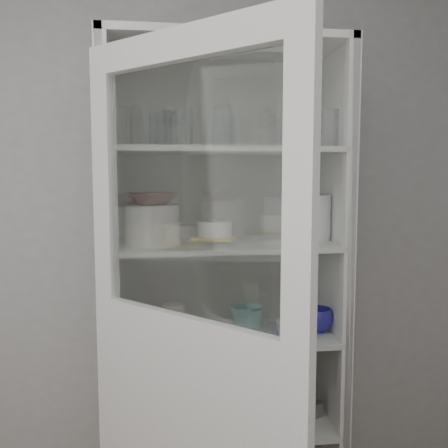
# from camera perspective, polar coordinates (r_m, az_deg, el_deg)

# --- Properties ---
(wall_back) EXTENTS (3.60, 0.02, 2.60)m
(wall_back) POSITION_cam_1_polar(r_m,az_deg,el_deg) (2.35, -5.55, -0.43)
(wall_back) COLOR #969696
(wall_back) RESTS_ON ground
(pantry_cabinet) EXTENTS (1.00, 0.45, 2.10)m
(pantry_cabinet) POSITION_cam_1_polar(r_m,az_deg,el_deg) (2.27, -0.21, -9.87)
(pantry_cabinet) COLOR silver
(pantry_cabinet) RESTS_ON floor
(cupboard_door) EXTENTS (0.65, 0.68, 2.00)m
(cupboard_door) POSITION_cam_1_polar(r_m,az_deg,el_deg) (1.71, -4.08, -17.82)
(cupboard_door) COLOR silver
(cupboard_door) RESTS_ON floor
(tumbler_0) EXTENTS (0.09, 0.09, 0.15)m
(tumbler_0) POSITION_cam_1_polar(r_m,az_deg,el_deg) (2.01, -11.46, 10.87)
(tumbler_0) COLOR silver
(tumbler_0) RESTS_ON shelf_glass
(tumbler_1) EXTENTS (0.08, 0.08, 0.15)m
(tumbler_1) POSITION_cam_1_polar(r_m,az_deg,el_deg) (1.99, -4.64, 10.98)
(tumbler_1) COLOR silver
(tumbler_1) RESTS_ON shelf_glass
(tumbler_2) EXTENTS (0.09, 0.09, 0.13)m
(tumbler_2) POSITION_cam_1_polar(r_m,az_deg,el_deg) (1.97, -7.71, 10.74)
(tumbler_2) COLOR silver
(tumbler_2) RESTS_ON shelf_glass
(tumbler_3) EXTENTS (0.08, 0.08, 0.13)m
(tumbler_3) POSITION_cam_1_polar(r_m,az_deg,el_deg) (2.00, -0.07, 10.77)
(tumbler_3) COLOR silver
(tumbler_3) RESTS_ON shelf_glass
(tumbler_4) EXTENTS (0.09, 0.09, 0.15)m
(tumbler_4) POSITION_cam_1_polar(r_m,az_deg,el_deg) (2.00, -0.12, 10.99)
(tumbler_4) COLOR silver
(tumbler_4) RESTS_ON shelf_glass
(tumbler_5) EXTENTS (0.08, 0.08, 0.13)m
(tumbler_5) POSITION_cam_1_polar(r_m,az_deg,el_deg) (2.08, 8.82, 10.40)
(tumbler_5) COLOR silver
(tumbler_5) RESTS_ON shelf_glass
(tumbler_6) EXTENTS (0.09, 0.09, 0.15)m
(tumbler_6) POSITION_cam_1_polar(r_m,az_deg,el_deg) (2.09, 11.93, 10.66)
(tumbler_6) COLOR silver
(tumbler_6) RESTS_ON shelf_glass
(tumbler_7) EXTENTS (0.08, 0.08, 0.15)m
(tumbler_7) POSITION_cam_1_polar(r_m,az_deg,el_deg) (2.12, -6.87, 10.68)
(tumbler_7) COLOR silver
(tumbler_7) RESTS_ON shelf_glass
(tumbler_8) EXTENTS (0.07, 0.07, 0.12)m
(tumbler_8) POSITION_cam_1_polar(r_m,az_deg,el_deg) (2.14, -6.98, 10.28)
(tumbler_8) COLOR silver
(tumbler_8) RESTS_ON shelf_glass
(tumbler_9) EXTENTS (0.08, 0.08, 0.13)m
(tumbler_9) POSITION_cam_1_polar(r_m,az_deg,el_deg) (2.13, 0.42, 10.37)
(tumbler_9) COLOR silver
(tumbler_9) RESTS_ON shelf_glass
(goblet_0) EXTENTS (0.08, 0.08, 0.18)m
(goblet_0) POSITION_cam_1_polar(r_m,az_deg,el_deg) (2.23, -6.11, 10.80)
(goblet_0) COLOR silver
(goblet_0) RESTS_ON shelf_glass
(goblet_1) EXTENTS (0.08, 0.08, 0.18)m
(goblet_1) POSITION_cam_1_polar(r_m,az_deg,el_deg) (2.18, -6.42, 10.94)
(goblet_1) COLOR silver
(goblet_1) RESTS_ON shelf_glass
(goblet_2) EXTENTS (0.07, 0.07, 0.16)m
(goblet_2) POSITION_cam_1_polar(r_m,az_deg,el_deg) (2.22, -0.82, 10.61)
(goblet_2) COLOR silver
(goblet_2) RESTS_ON shelf_glass
(goblet_3) EXTENTS (0.08, 0.08, 0.19)m
(goblet_3) POSITION_cam_1_polar(r_m,az_deg,el_deg) (2.26, 4.79, 10.88)
(goblet_3) COLOR silver
(goblet_3) RESTS_ON shelf_glass
(plate_stack_front) EXTENTS (0.23, 0.23, 0.10)m
(plate_stack_front) POSITION_cam_1_polar(r_m,az_deg,el_deg) (2.08, -8.14, -1.03)
(plate_stack_front) COLOR white
(plate_stack_front) RESTS_ON shelf_plates
(plate_stack_back) EXTENTS (0.19, 0.19, 0.11)m
(plate_stack_back) POSITION_cam_1_polar(r_m,az_deg,el_deg) (2.26, -7.52, -0.28)
(plate_stack_back) COLOR white
(plate_stack_back) RESTS_ON shelf_plates
(cream_bowl) EXTENTS (0.26, 0.26, 0.07)m
(cream_bowl) POSITION_cam_1_polar(r_m,az_deg,el_deg) (2.07, -8.18, 1.25)
(cream_bowl) COLOR silver
(cream_bowl) RESTS_ON plate_stack_front
(terracotta_bowl) EXTENTS (0.23, 0.23, 0.05)m
(terracotta_bowl) POSITION_cam_1_polar(r_m,az_deg,el_deg) (2.06, -8.20, 2.89)
(terracotta_bowl) COLOR #442116
(terracotta_bowl) RESTS_ON cream_bowl
(glass_platter) EXTENTS (0.39, 0.39, 0.02)m
(glass_platter) POSITION_cam_1_polar(r_m,az_deg,el_deg) (2.13, -1.05, -1.91)
(glass_platter) COLOR silver
(glass_platter) RESTS_ON shelf_plates
(yellow_trivet) EXTENTS (0.21, 0.21, 0.01)m
(yellow_trivet) POSITION_cam_1_polar(r_m,az_deg,el_deg) (2.12, -1.05, -1.54)
(yellow_trivet) COLOR gold
(yellow_trivet) RESTS_ON glass_platter
(white_ramekin) EXTENTS (0.15, 0.15, 0.07)m
(white_ramekin) POSITION_cam_1_polar(r_m,az_deg,el_deg) (2.12, -1.05, -0.51)
(white_ramekin) COLOR white
(white_ramekin) RESTS_ON yellow_trivet
(grey_bowl_stack) EXTENTS (0.12, 0.12, 0.20)m
(grey_bowl_stack) POSITION_cam_1_polar(r_m,az_deg,el_deg) (2.23, 10.52, 0.72)
(grey_bowl_stack) COLOR silver
(grey_bowl_stack) RESTS_ON shelf_plates
(mug_blue) EXTENTS (0.17, 0.17, 0.10)m
(mug_blue) POSITION_cam_1_polar(r_m,az_deg,el_deg) (2.27, 10.64, -10.71)
(mug_blue) COLOR navy
(mug_blue) RESTS_ON shelf_mugs
(mug_teal) EXTENTS (0.12, 0.12, 0.10)m
(mug_teal) POSITION_cam_1_polar(r_m,az_deg,el_deg) (2.28, 2.08, -10.60)
(mug_teal) COLOR teal
(mug_teal) RESTS_ON shelf_mugs
(mug_white) EXTENTS (0.12, 0.12, 0.09)m
(mug_white) POSITION_cam_1_polar(r_m,az_deg,el_deg) (2.14, 7.20, -11.94)
(mug_white) COLOR white
(mug_white) RESTS_ON shelf_mugs
(teal_jar) EXTENTS (0.09, 0.09, 0.11)m
(teal_jar) POSITION_cam_1_polar(r_m,az_deg,el_deg) (2.28, 3.27, -10.52)
(teal_jar) COLOR teal
(teal_jar) RESTS_ON shelf_mugs
(measuring_cups) EXTENTS (0.09, 0.09, 0.04)m
(measuring_cups) POSITION_cam_1_polar(r_m,az_deg,el_deg) (2.13, -5.98, -12.74)
(measuring_cups) COLOR #A8A8AA
(measuring_cups) RESTS_ON shelf_mugs
(white_canister) EXTENTS (0.14, 0.14, 0.12)m
(white_canister) POSITION_cam_1_polar(r_m,az_deg,el_deg) (2.25, -5.67, -10.57)
(white_canister) COLOR white
(white_canister) RESTS_ON shelf_mugs
(cream_dish) EXTENTS (0.25, 0.25, 0.07)m
(cream_dish) POSITION_cam_1_polar(r_m,az_deg,el_deg) (2.35, -0.40, -20.93)
(cream_dish) COLOR silver
(cream_dish) RESTS_ON shelf_bot
(tin_box) EXTENTS (0.26, 0.22, 0.06)m
(tin_box) POSITION_cam_1_polar(r_m,az_deg,el_deg) (2.43, 8.03, -20.20)
(tin_box) COLOR gray
(tin_box) RESTS_ON shelf_bot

